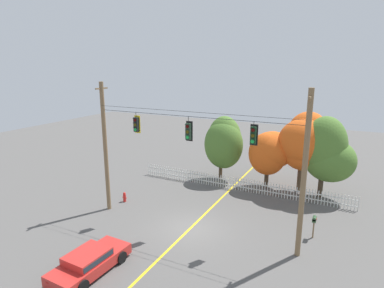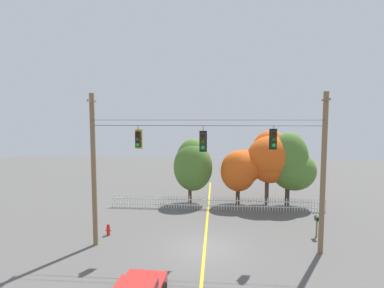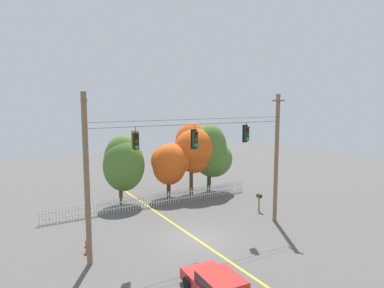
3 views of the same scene
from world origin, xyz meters
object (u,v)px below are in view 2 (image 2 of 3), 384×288
(autumn_maple_far_west, at_px, (291,165))
(fire_hydrant, at_px, (108,230))
(traffic_signal_westbound_side, at_px, (203,141))
(autumn_maple_mid, at_px, (240,169))
(autumn_maple_near_fence, at_px, (193,165))
(traffic_signal_northbound_primary, at_px, (138,139))
(traffic_signal_eastbound_side, at_px, (273,139))
(autumn_oak_far_east, at_px, (271,157))
(roadside_mailbox, at_px, (317,220))

(autumn_maple_far_west, height_order, fire_hydrant, autumn_maple_far_west)
(traffic_signal_westbound_side, height_order, autumn_maple_mid, traffic_signal_westbound_side)
(autumn_maple_near_fence, relative_size, autumn_maple_mid, 1.19)
(traffic_signal_northbound_primary, xyz_separation_m, autumn_maple_near_fence, (2.45, 9.49, -2.97))
(traffic_signal_eastbound_side, bearing_deg, traffic_signal_northbound_primary, -180.00)
(traffic_signal_eastbound_side, height_order, autumn_maple_near_fence, traffic_signal_eastbound_side)
(traffic_signal_northbound_primary, bearing_deg, traffic_signal_westbound_side, 0.01)
(traffic_signal_westbound_side, xyz_separation_m, autumn_oak_far_east, (5.54, 9.45, -2.09))
(traffic_signal_eastbound_side, distance_m, autumn_maple_far_west, 10.06)
(autumn_maple_near_fence, distance_m, fire_hydrant, 9.91)
(traffic_signal_westbound_side, distance_m, traffic_signal_eastbound_side, 3.96)
(autumn_oak_far_east, bearing_deg, traffic_signal_westbound_side, -120.37)
(traffic_signal_northbound_primary, bearing_deg, autumn_maple_far_west, 39.49)
(traffic_signal_northbound_primary, height_order, traffic_signal_eastbound_side, same)
(autumn_oak_far_east, height_order, roadside_mailbox, autumn_oak_far_east)
(autumn_maple_mid, relative_size, autumn_oak_far_east, 0.74)
(traffic_signal_westbound_side, relative_size, autumn_oak_far_east, 0.23)
(fire_hydrant, bearing_deg, traffic_signal_westbound_side, -13.35)
(traffic_signal_westbound_side, bearing_deg, traffic_signal_northbound_primary, -179.99)
(traffic_signal_eastbound_side, distance_m, roadside_mailbox, 6.71)
(traffic_signal_northbound_primary, bearing_deg, autumn_maple_near_fence, 75.51)
(traffic_signal_westbound_side, height_order, roadside_mailbox, traffic_signal_westbound_side)
(fire_hydrant, bearing_deg, autumn_maple_mid, 40.03)
(autumn_maple_near_fence, relative_size, roadside_mailbox, 4.19)
(traffic_signal_westbound_side, relative_size, roadside_mailbox, 1.09)
(traffic_signal_northbound_primary, height_order, traffic_signal_westbound_side, same)
(traffic_signal_westbound_side, xyz_separation_m, traffic_signal_eastbound_side, (3.95, -0.00, 0.15))
(traffic_signal_westbound_side, distance_m, roadside_mailbox, 9.24)
(autumn_maple_far_west, bearing_deg, roadside_mailbox, -89.67)
(autumn_maple_near_fence, xyz_separation_m, fire_hydrant, (-4.95, -8.00, -3.11))
(autumn_maple_far_west, distance_m, roadside_mailbox, 7.22)
(roadside_mailbox, bearing_deg, autumn_maple_near_fence, 140.13)
(traffic_signal_eastbound_side, relative_size, autumn_maple_far_west, 0.21)
(traffic_signal_northbound_primary, xyz_separation_m, traffic_signal_eastbound_side, (7.74, 0.00, 0.04))
(autumn_oak_far_east, bearing_deg, fire_hydrant, -146.05)
(autumn_maple_near_fence, relative_size, fire_hydrant, 7.63)
(autumn_maple_near_fence, bearing_deg, autumn_maple_mid, -4.02)
(autumn_maple_far_west, xyz_separation_m, fire_hydrant, (-13.51, -7.58, -3.26))
(autumn_maple_far_west, bearing_deg, traffic_signal_northbound_primary, -140.51)
(autumn_maple_far_west, distance_m, fire_hydrant, 15.84)
(traffic_signal_northbound_primary, relative_size, autumn_maple_mid, 0.28)
(autumn_maple_mid, bearing_deg, traffic_signal_eastbound_side, -83.39)
(traffic_signal_westbound_side, height_order, autumn_maple_far_west, traffic_signal_westbound_side)
(traffic_signal_northbound_primary, distance_m, fire_hydrant, 6.74)
(autumn_maple_mid, xyz_separation_m, roadside_mailbox, (4.38, -6.89, -2.09))
(traffic_signal_eastbound_side, relative_size, autumn_maple_near_fence, 0.23)
(autumn_maple_mid, xyz_separation_m, autumn_oak_far_east, (2.65, 0.25, 1.03))
(autumn_maple_near_fence, height_order, roadside_mailbox, autumn_maple_near_fence)
(traffic_signal_westbound_side, xyz_separation_m, autumn_maple_near_fence, (-1.33, 9.49, -2.86))
(traffic_signal_westbound_side, xyz_separation_m, autumn_maple_far_west, (7.23, 9.08, -2.70))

